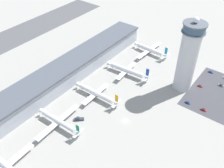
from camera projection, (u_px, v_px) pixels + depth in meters
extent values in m
plane|color=#9E9B93|center=(125.00, 121.00, 185.45)|extent=(1000.00, 1000.00, 0.00)
cube|color=#A3A8B2|center=(59.00, 78.00, 213.42)|extent=(212.44, 22.00, 15.47)
cube|color=#4C515B|center=(57.00, 70.00, 208.04)|extent=(212.44, 25.00, 1.60)
cylinder|color=#BCBCC1|center=(187.00, 62.00, 199.73)|extent=(14.99, 14.99, 52.47)
cylinder|color=#565B66|center=(194.00, 32.00, 182.93)|extent=(18.08, 18.08, 0.80)
cylinder|color=#334C60|center=(195.00, 28.00, 180.95)|extent=(16.63, 16.63, 5.46)
cylinder|color=#565B66|center=(195.00, 24.00, 178.92)|extent=(18.08, 18.08, 1.00)
sphere|color=white|center=(196.00, 20.00, 177.20)|extent=(4.45, 4.45, 4.45)
cube|color=#424247|center=(215.00, 93.00, 210.06)|extent=(64.00, 40.00, 0.01)
cylinder|color=white|center=(7.00, 166.00, 151.09)|extent=(4.37, 27.12, 3.56)
cube|color=white|center=(6.00, 166.00, 151.73)|extent=(40.39, 5.60, 0.44)
cylinder|color=#A8A8B2|center=(17.00, 157.00, 158.20)|extent=(2.07, 3.97, 1.96)
cylinder|color=black|center=(12.00, 166.00, 154.53)|extent=(0.28, 0.28, 2.71)
cylinder|color=silver|center=(59.00, 121.00, 179.22)|extent=(4.62, 31.21, 3.61)
cone|color=silver|center=(42.00, 111.00, 186.92)|extent=(3.71, 3.36, 3.61)
cone|color=silver|center=(77.00, 132.00, 171.26)|extent=(3.39, 4.43, 3.25)
cube|color=silver|center=(58.00, 121.00, 179.89)|extent=(41.64, 5.76, 0.44)
cylinder|color=#A8A8B2|center=(49.00, 129.00, 175.51)|extent=(2.11, 4.03, 1.98)
cylinder|color=#A8A8B2|center=(66.00, 115.00, 186.55)|extent=(2.11, 4.03, 1.98)
cube|color=#14704C|center=(78.00, 128.00, 167.92)|extent=(0.39, 2.81, 5.77)
cube|color=silver|center=(79.00, 133.00, 170.47)|extent=(10.16, 2.33, 0.24)
cylinder|color=black|center=(46.00, 116.00, 187.68)|extent=(0.28, 0.28, 2.79)
cylinder|color=black|center=(62.00, 122.00, 182.75)|extent=(0.28, 0.28, 2.79)
cylinder|color=black|center=(57.00, 126.00, 179.56)|extent=(0.28, 0.28, 2.79)
cylinder|color=white|center=(96.00, 93.00, 203.50)|extent=(4.76, 33.76, 4.17)
cone|color=white|center=(79.00, 85.00, 212.08)|extent=(4.23, 3.83, 4.17)
cone|color=white|center=(115.00, 103.00, 194.63)|extent=(3.84, 5.07, 3.75)
cube|color=white|center=(96.00, 94.00, 204.27)|extent=(31.30, 4.94, 0.44)
cylinder|color=#A8A8B2|center=(90.00, 99.00, 201.42)|extent=(2.37, 4.63, 2.29)
cylinder|color=#A8A8B2|center=(100.00, 90.00, 209.63)|extent=(2.37, 4.63, 2.29)
cube|color=orange|center=(117.00, 98.00, 190.76)|extent=(0.35, 2.80, 6.67)
cube|color=white|center=(117.00, 103.00, 193.73)|extent=(11.71, 2.20, 0.24)
cylinder|color=black|center=(82.00, 89.00, 212.63)|extent=(0.28, 0.28, 2.03)
cylinder|color=black|center=(99.00, 94.00, 207.23)|extent=(0.28, 0.28, 2.03)
cylinder|color=black|center=(94.00, 98.00, 203.57)|extent=(0.28, 0.28, 2.03)
cylinder|color=silver|center=(127.00, 70.00, 228.18)|extent=(6.78, 33.79, 4.47)
cone|color=silver|center=(110.00, 64.00, 236.17)|extent=(4.74, 4.32, 4.47)
cone|color=silver|center=(146.00, 77.00, 219.90)|extent=(4.38, 5.63, 4.02)
cube|color=silver|center=(126.00, 71.00, 228.96)|extent=(31.50, 6.55, 0.44)
cylinder|color=#A8A8B2|center=(121.00, 75.00, 225.98)|extent=(2.79, 5.07, 2.46)
cylinder|color=#A8A8B2|center=(129.00, 68.00, 234.50)|extent=(2.79, 5.07, 2.46)
cube|color=navy|center=(147.00, 72.00, 215.78)|extent=(0.49, 2.81, 7.15)
cube|color=silver|center=(147.00, 77.00, 219.00)|extent=(12.62, 2.86, 0.24)
cylinder|color=black|center=(113.00, 68.00, 236.87)|extent=(0.28, 0.28, 2.07)
cylinder|color=black|center=(129.00, 71.00, 232.22)|extent=(0.28, 0.28, 2.07)
cylinder|color=black|center=(125.00, 75.00, 228.16)|extent=(0.28, 0.28, 2.07)
cylinder|color=white|center=(150.00, 49.00, 256.40)|extent=(6.08, 29.60, 4.32)
cone|color=white|center=(137.00, 44.00, 264.81)|extent=(4.55, 4.14, 4.32)
cone|color=white|center=(164.00, 55.00, 247.66)|extent=(4.19, 5.41, 3.89)
cube|color=white|center=(149.00, 50.00, 257.17)|extent=(41.11, 6.85, 0.44)
cylinder|color=#A8A8B2|center=(144.00, 54.00, 253.45)|extent=(2.66, 4.89, 2.38)
cylinder|color=#A8A8B2|center=(153.00, 47.00, 263.56)|extent=(2.66, 4.89, 2.38)
cube|color=#197FB2|center=(166.00, 51.00, 243.59)|extent=(0.47, 2.81, 6.92)
cube|color=white|center=(166.00, 56.00, 246.66)|extent=(12.20, 2.72, 0.24)
cylinder|color=black|center=(139.00, 48.00, 265.25)|extent=(0.28, 0.28, 2.09)
cylinder|color=black|center=(151.00, 51.00, 260.10)|extent=(0.28, 0.28, 2.09)
cylinder|color=black|center=(148.00, 53.00, 256.54)|extent=(0.28, 0.28, 2.09)
cube|color=black|center=(79.00, 120.00, 186.32)|extent=(6.08, 6.23, 0.12)
cube|color=#2D333D|center=(79.00, 119.00, 185.92)|extent=(6.98, 7.18, 1.38)
cube|color=#232D38|center=(78.00, 118.00, 185.07)|extent=(3.13, 3.13, 1.13)
cube|color=black|center=(187.00, 103.00, 200.59)|extent=(1.82, 3.63, 0.12)
cube|color=navy|center=(188.00, 103.00, 200.37)|extent=(1.91, 4.31, 0.79)
cube|color=#232D38|center=(188.00, 102.00, 199.87)|extent=(1.64, 2.39, 0.65)
cube|color=black|center=(200.00, 86.00, 216.75)|extent=(1.88, 3.79, 0.12)
cube|color=red|center=(200.00, 86.00, 216.54)|extent=(1.98, 4.50, 0.79)
cube|color=#232D38|center=(200.00, 85.00, 216.13)|extent=(1.68, 2.50, 0.65)
cube|color=black|center=(203.00, 110.00, 194.28)|extent=(1.73, 3.95, 0.12)
cube|color=red|center=(204.00, 110.00, 194.05)|extent=(1.82, 4.70, 0.86)
cube|color=#232D38|center=(204.00, 109.00, 193.61)|extent=(1.57, 2.60, 0.70)
cube|color=black|center=(211.00, 72.00, 232.67)|extent=(1.86, 3.97, 0.12)
cube|color=navy|center=(211.00, 72.00, 232.46)|extent=(1.95, 4.72, 0.76)
cube|color=#232D38|center=(211.00, 71.00, 232.09)|extent=(1.69, 2.61, 0.62)
cube|color=black|center=(221.00, 86.00, 217.56)|extent=(1.81, 3.96, 0.12)
cube|color=slate|center=(221.00, 85.00, 217.33)|extent=(1.89, 4.72, 0.87)
cube|color=#232D38|center=(221.00, 85.00, 216.77)|extent=(1.65, 2.60, 0.71)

